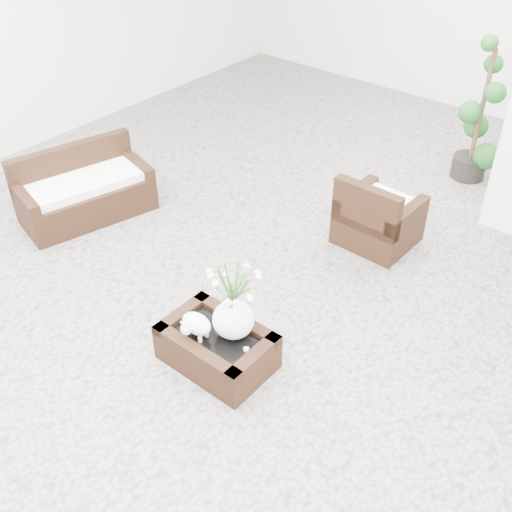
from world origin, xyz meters
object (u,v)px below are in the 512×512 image
Objects in this scene: coffee_table at (217,348)px; topiary at (481,112)px; armchair at (380,209)px; loveseat at (84,186)px.

topiary is (0.28, 4.33, 0.70)m from coffee_table.
armchair is at bearing -94.74° from topiary.
topiary reaches higher than loveseat.
armchair reaches higher than loveseat.
loveseat is 4.66m from topiary.
loveseat is at bearing -129.46° from topiary.
coffee_table is 2.78m from loveseat.
coffee_table is at bearing 88.55° from armchair.
armchair is 3.23m from loveseat.
armchair is 0.55× the size of loveseat.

